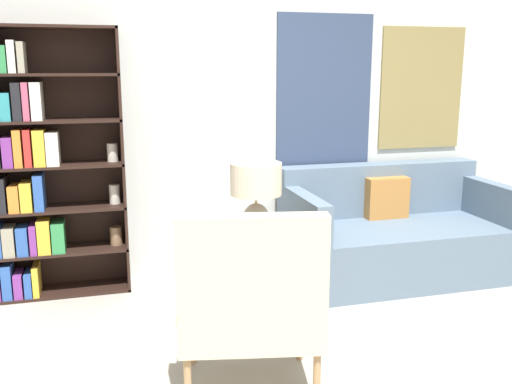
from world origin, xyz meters
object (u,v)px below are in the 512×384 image
(bookshelf, at_px, (35,170))
(couch, at_px, (394,235))
(armchair, at_px, (251,300))
(side_table, at_px, (271,245))
(table_lamp, at_px, (256,188))

(bookshelf, distance_m, couch, 2.81)
(armchair, height_order, couch, armchair)
(side_table, bearing_deg, bookshelf, 150.51)
(armchair, xyz_separation_m, table_lamp, (0.30, 0.99, 0.34))
(armchair, xyz_separation_m, side_table, (0.39, 0.92, -0.04))
(couch, bearing_deg, armchair, -137.13)
(bookshelf, bearing_deg, table_lamp, -29.08)
(armchair, height_order, side_table, armchair)
(bookshelf, xyz_separation_m, armchair, (1.12, -1.78, -0.39))
(bookshelf, xyz_separation_m, table_lamp, (1.42, -0.79, -0.05))
(side_table, relative_size, table_lamp, 1.21)
(armchair, height_order, table_lamp, table_lamp)
(side_table, bearing_deg, armchair, -112.67)
(armchair, xyz_separation_m, couch, (1.60, 1.49, -0.23))
(armchair, relative_size, table_lamp, 2.08)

